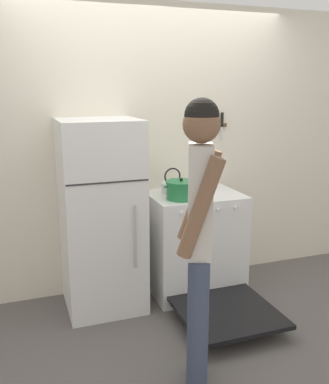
# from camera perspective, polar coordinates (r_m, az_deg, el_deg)

# --- Properties ---
(ground_plane) EXTENTS (14.00, 14.00, 0.00)m
(ground_plane) POSITION_cam_1_polar(r_m,az_deg,el_deg) (4.26, -1.55, -11.70)
(ground_plane) COLOR #5B5654
(wall_back) EXTENTS (10.00, 0.06, 2.55)m
(wall_back) POSITION_cam_1_polar(r_m,az_deg,el_deg) (3.91, -1.81, 5.60)
(wall_back) COLOR silver
(wall_back) RESTS_ON ground_plane
(refrigerator) EXTENTS (0.64, 0.64, 1.59)m
(refrigerator) POSITION_cam_1_polar(r_m,az_deg,el_deg) (3.57, -8.38, -3.24)
(refrigerator) COLOR white
(refrigerator) RESTS_ON ground_plane
(stove_range) EXTENTS (0.81, 1.34, 0.92)m
(stove_range) POSITION_cam_1_polar(r_m,az_deg,el_deg) (3.89, 4.22, -7.02)
(stove_range) COLOR white
(stove_range) RESTS_ON ground_plane
(dutch_oven_pot) EXTENTS (0.30, 0.26, 0.18)m
(dutch_oven_pot) POSITION_cam_1_polar(r_m,az_deg,el_deg) (3.59, 2.24, 0.29)
(dutch_oven_pot) COLOR #237A42
(dutch_oven_pot) RESTS_ON stove_range
(tea_kettle) EXTENTS (0.25, 0.20, 0.22)m
(tea_kettle) POSITION_cam_1_polar(r_m,az_deg,el_deg) (3.82, 1.09, 0.85)
(tea_kettle) COLOR silver
(tea_kettle) RESTS_ON stove_range
(utensil_jar) EXTENTS (0.10, 0.10, 0.29)m
(utensil_jar) POSITION_cam_1_polar(r_m,az_deg,el_deg) (3.96, 6.07, 1.50)
(utensil_jar) COLOR #B7BABF
(utensil_jar) RESTS_ON stove_range
(person) EXTENTS (0.38, 0.43, 1.78)m
(person) POSITION_cam_1_polar(r_m,az_deg,el_deg) (2.50, 4.67, -5.31)
(person) COLOR #38425B
(person) RESTS_ON ground_plane
(wall_knife_strip) EXTENTS (0.31, 0.03, 0.31)m
(wall_knife_strip) POSITION_cam_1_polar(r_m,az_deg,el_deg) (4.06, 6.29, 8.88)
(wall_knife_strip) COLOR brown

